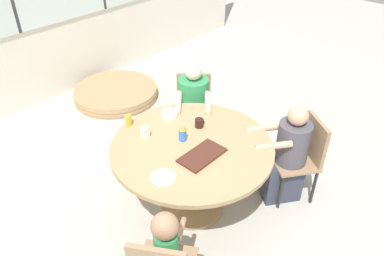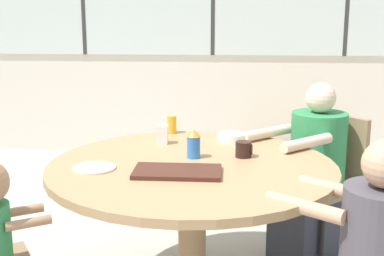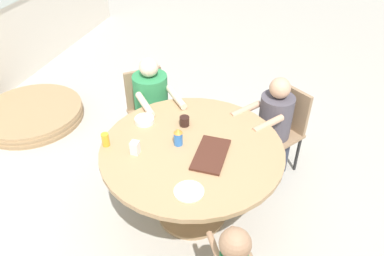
{
  "view_description": "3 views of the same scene",
  "coord_description": "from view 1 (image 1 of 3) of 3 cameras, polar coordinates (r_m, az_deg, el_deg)",
  "views": [
    {
      "loc": [
        -1.89,
        -1.72,
        2.71
      ],
      "look_at": [
        0.0,
        0.0,
        0.93
      ],
      "focal_mm": 35.0,
      "sensor_mm": 36.0,
      "label": 1
    },
    {
      "loc": [
        0.18,
        -2.5,
        1.51
      ],
      "look_at": [
        0.0,
        0.0,
        0.93
      ],
      "focal_mm": 50.0,
      "sensor_mm": 36.0,
      "label": 2
    },
    {
      "loc": [
        -2.12,
        -0.63,
        2.58
      ],
      "look_at": [
        0.0,
        0.0,
        0.93
      ],
      "focal_mm": 35.0,
      "sensor_mm": 36.0,
      "label": 3
    }
  ],
  "objects": [
    {
      "name": "chair_for_woman_green_shirt",
      "position": [
        4.25,
        0.23,
        3.58
      ],
      "size": [
        0.56,
        0.56,
        0.85
      ],
      "rotation": [
        0.0,
        0.0,
        -3.99
      ],
      "color": "#937556",
      "rests_on": "ground_plane"
    },
    {
      "name": "milk_carton_small",
      "position": [
        3.31,
        -7.18,
        -0.66
      ],
      "size": [
        0.06,
        0.06,
        0.11
      ],
      "color": "silver",
      "rests_on": "dining_table"
    },
    {
      "name": "bowl_white_shallow",
      "position": [
        3.59,
        -3.48,
        2.13
      ],
      "size": [
        0.16,
        0.16,
        0.04
      ],
      "color": "white",
      "rests_on": "dining_table"
    },
    {
      "name": "coffee_mug",
      "position": [
        3.43,
        1.14,
        0.79
      ],
      "size": [
        0.09,
        0.08,
        0.08
      ],
      "color": "black",
      "rests_on": "dining_table"
    },
    {
      "name": "wall_back_with_windows",
      "position": [
        5.19,
        -25.96,
        17.12
      ],
      "size": [
        8.4,
        0.08,
        2.8
      ],
      "color": "silver",
      "rests_on": "ground_plane"
    },
    {
      "name": "person_woman_green_shirt",
      "position": [
        4.13,
        0.2,
        1.99
      ],
      "size": [
        0.66,
        0.64,
        1.07
      ],
      "rotation": [
        0.0,
        0.0,
        -3.99
      ],
      "color": "#333847",
      "rests_on": "ground_plane"
    },
    {
      "name": "juice_glass",
      "position": [
        3.49,
        -9.67,
        1.16
      ],
      "size": [
        0.06,
        0.06,
        0.11
      ],
      "color": "gold",
      "rests_on": "dining_table"
    },
    {
      "name": "chair_for_man_blue_shirt",
      "position": [
        3.7,
        16.68,
        -3.58
      ],
      "size": [
        0.56,
        0.56,
        0.85
      ],
      "rotation": [
        0.0,
        0.0,
        0.93
      ],
      "color": "#937556",
      "rests_on": "ground_plane"
    },
    {
      "name": "dining_table",
      "position": [
        3.31,
        0.0,
        -4.61
      ],
      "size": [
        1.41,
        1.41,
        0.75
      ],
      "color": "tan",
      "rests_on": "ground_plane"
    },
    {
      "name": "food_tray_dark",
      "position": [
        3.1,
        1.54,
        -4.18
      ],
      "size": [
        0.4,
        0.22,
        0.02
      ],
      "color": "#472319",
      "rests_on": "dining_table"
    },
    {
      "name": "sippy_cup",
      "position": [
        3.23,
        -1.49,
        -0.79
      ],
      "size": [
        0.07,
        0.07,
        0.15
      ],
      "color": "blue",
      "rests_on": "dining_table"
    },
    {
      "name": "ground_plane",
      "position": [
        3.73,
        0.0,
        -11.86
      ],
      "size": [
        16.0,
        16.0,
        0.0
      ],
      "primitive_type": "plane",
      "color": "#B2ADA3"
    },
    {
      "name": "folded_table_stack",
      "position": [
        5.47,
        -11.52,
        5.24
      ],
      "size": [
        1.18,
        1.18,
        0.15
      ],
      "color": "tan",
      "rests_on": "ground_plane"
    },
    {
      "name": "person_man_blue_shirt",
      "position": [
        3.65,
        14.2,
        -4.49
      ],
      "size": [
        0.61,
        0.56,
        1.03
      ],
      "rotation": [
        0.0,
        0.0,
        0.93
      ],
      "color": "#333847",
      "rests_on": "ground_plane"
    },
    {
      "name": "plate_tortillas",
      "position": [
        2.91,
        -4.42,
        -7.53
      ],
      "size": [
        0.21,
        0.21,
        0.01
      ],
      "color": "beige",
      "rests_on": "dining_table"
    }
  ]
}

